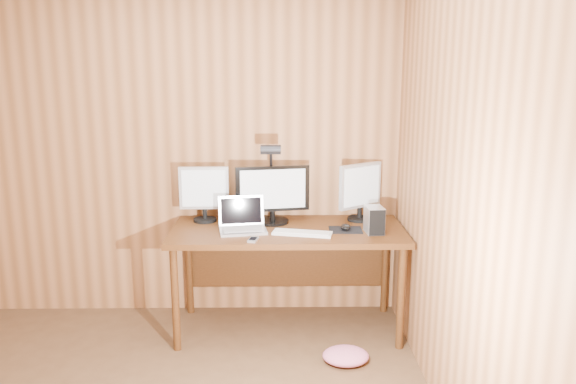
{
  "coord_description": "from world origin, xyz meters",
  "views": [
    {
      "loc": [
        0.88,
        -2.08,
        1.85
      ],
      "look_at": [
        0.93,
        1.58,
        1.02
      ],
      "focal_mm": 35.0,
      "sensor_mm": 36.0,
      "label": 1
    }
  ],
  "objects_px": {
    "monitor_left": "(204,192)",
    "phone": "(253,240)",
    "mouse": "(346,227)",
    "desk_lamp": "(271,171)",
    "keyboard": "(302,233)",
    "laptop": "(242,222)",
    "monitor_center": "(273,194)",
    "monitor_right": "(360,190)",
    "speaker": "(379,217)",
    "hard_drive": "(374,220)",
    "desk": "(288,242)"
  },
  "relations": [
    {
      "from": "monitor_left",
      "to": "phone",
      "type": "bearing_deg",
      "value": -52.65
    },
    {
      "from": "mouse",
      "to": "desk_lamp",
      "type": "bearing_deg",
      "value": 164.15
    },
    {
      "from": "keyboard",
      "to": "laptop",
      "type": "bearing_deg",
      "value": 176.78
    },
    {
      "from": "monitor_center",
      "to": "mouse",
      "type": "xyz_separation_m",
      "value": [
        0.5,
        -0.19,
        -0.19
      ]
    },
    {
      "from": "monitor_left",
      "to": "monitor_right",
      "type": "bearing_deg",
      "value": -0.53
    },
    {
      "from": "keyboard",
      "to": "speaker",
      "type": "relative_size",
      "value": 3.89
    },
    {
      "from": "hard_drive",
      "to": "speaker",
      "type": "bearing_deg",
      "value": 65.45
    },
    {
      "from": "mouse",
      "to": "desk_lamp",
      "type": "height_order",
      "value": "desk_lamp"
    },
    {
      "from": "monitor_right",
      "to": "speaker",
      "type": "bearing_deg",
      "value": -76.19
    },
    {
      "from": "desk",
      "to": "phone",
      "type": "bearing_deg",
      "value": -123.61
    },
    {
      "from": "hard_drive",
      "to": "desk_lamp",
      "type": "xyz_separation_m",
      "value": [
        -0.69,
        0.23,
        0.29
      ]
    },
    {
      "from": "monitor_center",
      "to": "hard_drive",
      "type": "distance_m",
      "value": 0.74
    },
    {
      "from": "monitor_right",
      "to": "keyboard",
      "type": "xyz_separation_m",
      "value": [
        -0.43,
        -0.34,
        -0.21
      ]
    },
    {
      "from": "keyboard",
      "to": "desk_lamp",
      "type": "xyz_separation_m",
      "value": [
        -0.21,
        0.27,
        0.37
      ]
    },
    {
      "from": "monitor_left",
      "to": "desk_lamp",
      "type": "xyz_separation_m",
      "value": [
        0.48,
        -0.07,
        0.16
      ]
    },
    {
      "from": "laptop",
      "to": "speaker",
      "type": "height_order",
      "value": "laptop"
    },
    {
      "from": "monitor_right",
      "to": "desk_lamp",
      "type": "distance_m",
      "value": 0.66
    },
    {
      "from": "desk",
      "to": "speaker",
      "type": "distance_m",
      "value": 0.67
    },
    {
      "from": "desk",
      "to": "phone",
      "type": "distance_m",
      "value": 0.43
    },
    {
      "from": "laptop",
      "to": "keyboard",
      "type": "bearing_deg",
      "value": -24.91
    },
    {
      "from": "laptop",
      "to": "hard_drive",
      "type": "relative_size",
      "value": 1.94
    },
    {
      "from": "keyboard",
      "to": "mouse",
      "type": "height_order",
      "value": "mouse"
    },
    {
      "from": "monitor_center",
      "to": "keyboard",
      "type": "distance_m",
      "value": 0.41
    },
    {
      "from": "keyboard",
      "to": "hard_drive",
      "type": "bearing_deg",
      "value": 16.27
    },
    {
      "from": "mouse",
      "to": "speaker",
      "type": "relative_size",
      "value": 1.05
    },
    {
      "from": "desk",
      "to": "mouse",
      "type": "bearing_deg",
      "value": -16.45
    },
    {
      "from": "monitor_left",
      "to": "desk_lamp",
      "type": "bearing_deg",
      "value": -9.19
    },
    {
      "from": "mouse",
      "to": "monitor_right",
      "type": "bearing_deg",
      "value": 65.24
    },
    {
      "from": "desk_lamp",
      "to": "desk",
      "type": "bearing_deg",
      "value": -40.62
    },
    {
      "from": "speaker",
      "to": "desk_lamp",
      "type": "relative_size",
      "value": 0.17
    },
    {
      "from": "monitor_center",
      "to": "monitor_left",
      "type": "bearing_deg",
      "value": 164.86
    },
    {
      "from": "keyboard",
      "to": "hard_drive",
      "type": "height_order",
      "value": "hard_drive"
    },
    {
      "from": "desk",
      "to": "mouse",
      "type": "height_order",
      "value": "mouse"
    },
    {
      "from": "monitor_center",
      "to": "hard_drive",
      "type": "bearing_deg",
      "value": -30.53
    },
    {
      "from": "monitor_left",
      "to": "hard_drive",
      "type": "xyz_separation_m",
      "value": [
        1.17,
        -0.3,
        -0.12
      ]
    },
    {
      "from": "desk",
      "to": "laptop",
      "type": "distance_m",
      "value": 0.37
    },
    {
      "from": "desk",
      "to": "keyboard",
      "type": "distance_m",
      "value": 0.27
    },
    {
      "from": "phone",
      "to": "monitor_center",
      "type": "bearing_deg",
      "value": 86.08
    },
    {
      "from": "monitor_left",
      "to": "speaker",
      "type": "height_order",
      "value": "monitor_left"
    },
    {
      "from": "desk",
      "to": "monitor_center",
      "type": "distance_m",
      "value": 0.36
    },
    {
      "from": "monitor_center",
      "to": "phone",
      "type": "xyz_separation_m",
      "value": [
        -0.12,
        -0.42,
        -0.21
      ]
    },
    {
      "from": "keyboard",
      "to": "mouse",
      "type": "distance_m",
      "value": 0.31
    },
    {
      "from": "monitor_left",
      "to": "monitor_right",
      "type": "xyz_separation_m",
      "value": [
        1.12,
        0.01,
        0.01
      ]
    },
    {
      "from": "monitor_right",
      "to": "desk_lamp",
      "type": "xyz_separation_m",
      "value": [
        -0.64,
        -0.08,
        0.15
      ]
    },
    {
      "from": "monitor_center",
      "to": "mouse",
      "type": "bearing_deg",
      "value": -31.24
    },
    {
      "from": "desk",
      "to": "monitor_left",
      "type": "relative_size",
      "value": 4.02
    },
    {
      "from": "keyboard",
      "to": "monitor_left",
      "type": "bearing_deg",
      "value": 166.62
    },
    {
      "from": "desk",
      "to": "desk_lamp",
      "type": "xyz_separation_m",
      "value": [
        -0.12,
        0.06,
        0.5
      ]
    },
    {
      "from": "monitor_center",
      "to": "phone",
      "type": "distance_m",
      "value": 0.48
    },
    {
      "from": "monitor_center",
      "to": "speaker",
      "type": "xyz_separation_m",
      "value": [
        0.75,
        -0.06,
        -0.16
      ]
    }
  ]
}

